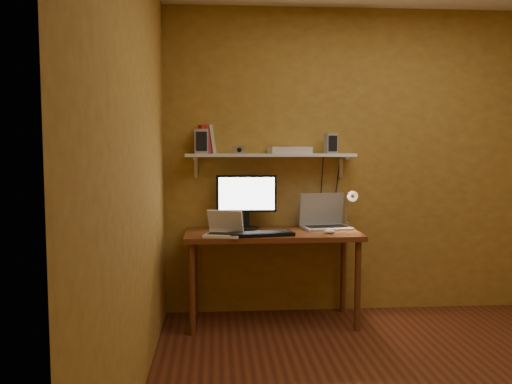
{
  "coord_description": "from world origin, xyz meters",
  "views": [
    {
      "loc": [
        -1.27,
        -3.01,
        1.46
      ],
      "look_at": [
        -0.95,
        1.18,
        1.08
      ],
      "focal_mm": 38.0,
      "sensor_mm": 36.0,
      "label": 1
    }
  ],
  "objects": [
    {
      "name": "room",
      "position": [
        0.0,
        0.0,
        1.3
      ],
      "size": [
        3.44,
        3.24,
        2.64
      ],
      "color": "#612B18",
      "rests_on": "ground"
    },
    {
      "name": "desk",
      "position": [
        -0.81,
        1.28,
        0.66
      ],
      "size": [
        1.4,
        0.6,
        0.75
      ],
      "color": "brown",
      "rests_on": "ground"
    },
    {
      "name": "wall_shelf",
      "position": [
        -0.81,
        1.47,
        1.36
      ],
      "size": [
        1.4,
        0.25,
        0.21
      ],
      "color": "white",
      "rests_on": "room"
    },
    {
      "name": "monitor",
      "position": [
        -1.01,
        1.43,
        1.0
      ],
      "size": [
        0.5,
        0.22,
        0.45
      ],
      "rotation": [
        0.0,
        0.0,
        -0.04
      ],
      "color": "black",
      "rests_on": "desk"
    },
    {
      "name": "laptop",
      "position": [
        -0.36,
        1.44,
        0.83
      ],
      "size": [
        0.43,
        0.34,
        0.29
      ],
      "rotation": [
        0.0,
        0.0,
        0.16
      ],
      "color": "#96999E",
      "rests_on": "desk"
    },
    {
      "name": "netbook",
      "position": [
        -1.2,
        1.11,
        0.8
      ],
      "size": [
        0.32,
        0.27,
        0.2
      ],
      "rotation": [
        0.0,
        0.0,
        -0.29
      ],
      "color": "white",
      "rests_on": "desk"
    },
    {
      "name": "keyboard",
      "position": [
        -0.92,
        1.1,
        0.76
      ],
      "size": [
        0.52,
        0.24,
        0.03
      ],
      "primitive_type": "cube",
      "rotation": [
        0.0,
        0.0,
        0.16
      ],
      "color": "black",
      "rests_on": "desk"
    },
    {
      "name": "mouse",
      "position": [
        -0.37,
        1.16,
        0.77
      ],
      "size": [
        0.1,
        0.08,
        0.03
      ],
      "primitive_type": "ellipsoid",
      "rotation": [
        0.0,
        0.0,
        -0.26
      ],
      "color": "white",
      "rests_on": "desk"
    },
    {
      "name": "desk_lamp",
      "position": [
        -0.15,
        1.41,
        0.96
      ],
      "size": [
        0.09,
        0.23,
        0.38
      ],
      "color": "silver",
      "rests_on": "desk"
    },
    {
      "name": "speaker_left",
      "position": [
        -1.38,
        1.47,
        1.48
      ],
      "size": [
        0.12,
        0.12,
        0.2
      ],
      "primitive_type": "cube",
      "rotation": [
        0.0,
        0.0,
        0.04
      ],
      "color": "#96999E",
      "rests_on": "wall_shelf"
    },
    {
      "name": "speaker_right",
      "position": [
        -0.31,
        1.46,
        1.46
      ],
      "size": [
        0.11,
        0.11,
        0.17
      ],
      "primitive_type": "cube",
      "rotation": [
        0.0,
        0.0,
        0.15
      ],
      "color": "#96999E",
      "rests_on": "wall_shelf"
    },
    {
      "name": "books",
      "position": [
        -1.34,
        1.5,
        1.49
      ],
      "size": [
        0.16,
        0.17,
        0.24
      ],
      "color": "red",
      "rests_on": "wall_shelf"
    },
    {
      "name": "shelf_camera",
      "position": [
        -1.07,
        1.41,
        1.41
      ],
      "size": [
        0.1,
        0.05,
        0.06
      ],
      "color": "silver",
      "rests_on": "wall_shelf"
    },
    {
      "name": "router",
      "position": [
        -0.65,
        1.47,
        1.4
      ],
      "size": [
        0.36,
        0.26,
        0.06
      ],
      "primitive_type": "cube",
      "rotation": [
        0.0,
        0.0,
        0.1
      ],
      "color": "white",
      "rests_on": "wall_shelf"
    }
  ]
}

